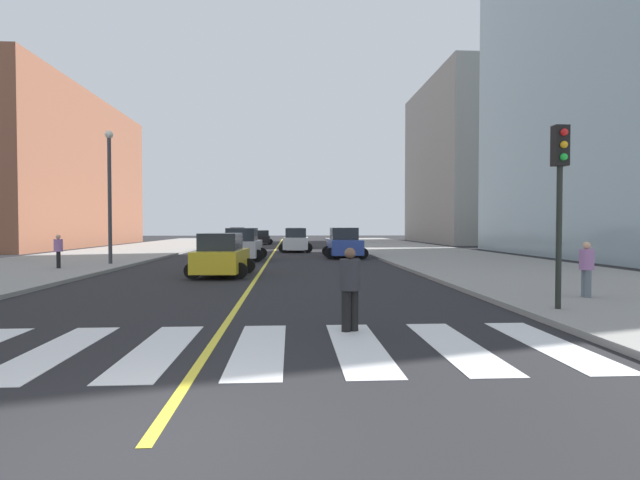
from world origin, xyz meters
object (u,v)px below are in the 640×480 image
(car_white_nearest, at_px, (296,241))
(car_yellow_fifth, at_px, (221,256))
(car_black_third, at_px, (263,238))
(pedestrian_waiting_east, at_px, (586,267))
(traffic_light_near_corner, at_px, (560,180))
(car_blue_second, at_px, (344,244))
(street_lamp, at_px, (110,185))
(pedestrian_crossing, at_px, (350,285))
(car_silver_fourth, at_px, (243,245))
(pedestrian_walking_west, at_px, (58,250))
(car_gray_seventh, at_px, (295,238))
(car_green_sixth, at_px, (238,236))

(car_white_nearest, xyz_separation_m, car_yellow_fifth, (-3.50, -20.60, -0.06))
(car_black_third, bearing_deg, pedestrian_waiting_east, -76.85)
(traffic_light_near_corner, bearing_deg, car_blue_second, -82.54)
(traffic_light_near_corner, xyz_separation_m, street_lamp, (-16.58, 15.90, 1.09))
(street_lamp, bearing_deg, car_black_third, 78.64)
(pedestrian_crossing, bearing_deg, car_yellow_fifth, -95.35)
(traffic_light_near_corner, height_order, street_lamp, street_lamp)
(pedestrian_crossing, bearing_deg, car_silver_fourth, -104.09)
(pedestrian_walking_west, relative_size, street_lamp, 0.23)
(car_gray_seventh, bearing_deg, traffic_light_near_corner, 98.94)
(car_white_nearest, relative_size, street_lamp, 0.63)
(car_white_nearest, height_order, pedestrian_walking_west, car_white_nearest)
(car_yellow_fifth, bearing_deg, car_green_sixth, 97.77)
(car_white_nearest, distance_m, pedestrian_walking_west, 21.31)
(car_blue_second, bearing_deg, car_white_nearest, -68.47)
(car_yellow_fifth, relative_size, car_gray_seventh, 0.96)
(car_white_nearest, distance_m, street_lamp, 18.46)
(car_yellow_fifth, bearing_deg, street_lamp, 142.80)
(pedestrian_crossing, relative_size, pedestrian_waiting_east, 1.09)
(car_white_nearest, xyz_separation_m, car_blue_second, (3.29, -8.22, 0.03))
(car_black_third, xyz_separation_m, pedestrian_waiting_east, (11.96, -46.40, 0.25))
(car_silver_fourth, bearing_deg, pedestrian_walking_west, -137.76)
(traffic_light_near_corner, xyz_separation_m, pedestrian_walking_west, (-18.06, 13.06, -2.30))
(pedestrian_walking_west, height_order, street_lamp, street_lamp)
(car_yellow_fifth, relative_size, pedestrian_waiting_east, 2.69)
(car_gray_seventh, bearing_deg, car_black_third, -67.75)
(car_black_third, relative_size, car_green_sixth, 0.83)
(car_yellow_fifth, xyz_separation_m, pedestrian_crossing, (4.31, -11.84, 0.08))
(pedestrian_waiting_east, relative_size, pedestrian_walking_west, 0.98)
(car_blue_second, xyz_separation_m, car_gray_seventh, (-3.27, 16.39, -0.03))
(car_white_nearest, xyz_separation_m, car_black_third, (-3.83, 17.52, -0.16))
(car_silver_fourth, bearing_deg, car_gray_seventh, 80.91)
(car_white_nearest, bearing_deg, car_blue_second, 113.88)
(car_green_sixth, height_order, traffic_light_near_corner, traffic_light_near_corner)
(car_blue_second, height_order, car_yellow_fifth, car_blue_second)
(car_silver_fourth, distance_m, pedestrian_walking_west, 10.92)
(car_blue_second, xyz_separation_m, car_green_sixth, (-10.58, 29.97, -0.03))
(car_gray_seventh, distance_m, pedestrian_waiting_east, 37.93)
(car_yellow_fifth, height_order, car_green_sixth, car_green_sixth)
(car_gray_seventh, bearing_deg, car_yellow_fifth, 82.90)
(car_black_third, bearing_deg, pedestrian_walking_west, -104.08)
(car_green_sixth, distance_m, street_lamp, 36.93)
(pedestrian_crossing, height_order, pedestrian_waiting_east, pedestrian_crossing)
(car_blue_second, height_order, street_lamp, street_lamp)
(pedestrian_crossing, height_order, street_lamp, street_lamp)
(car_green_sixth, bearing_deg, pedestrian_walking_west, -99.18)
(car_silver_fourth, distance_m, car_green_sixth, 32.59)
(car_silver_fourth, xyz_separation_m, car_yellow_fifth, (0.04, -9.98, -0.09))
(car_blue_second, bearing_deg, street_lamp, 25.80)
(pedestrian_crossing, bearing_deg, car_blue_second, -121.20)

